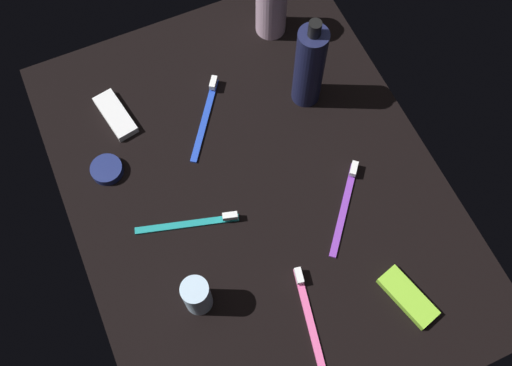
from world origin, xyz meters
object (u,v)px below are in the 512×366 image
at_px(deodorant_stick, 197,296).
at_px(snack_bar_white, 115,115).
at_px(toothbrush_blue, 206,114).
at_px(snack_bar_lime, 408,297).
at_px(lotion_bottle, 309,67).
at_px(bodywash_bottle, 271,2).
at_px(toothbrush_pink, 309,315).
at_px(cream_tin_left, 107,170).
at_px(toothbrush_teal, 194,223).
at_px(toothbrush_purple, 345,203).

bearing_deg(deodorant_stick, snack_bar_white, -177.79).
relative_size(toothbrush_blue, snack_bar_lime, 1.48).
distance_m(lotion_bottle, snack_bar_white, 0.37).
bearing_deg(bodywash_bottle, toothbrush_pink, -18.36).
bearing_deg(lotion_bottle, cream_tin_left, -89.87).
relative_size(toothbrush_pink, toothbrush_teal, 1.01).
height_order(lotion_bottle, snack_bar_lime, lotion_bottle).
xyz_separation_m(lotion_bottle, toothbrush_teal, (0.16, -0.29, -0.09)).
height_order(lotion_bottle, bodywash_bottle, lotion_bottle).
height_order(toothbrush_teal, snack_bar_white, toothbrush_teal).
bearing_deg(cream_tin_left, toothbrush_pink, 29.94).
height_order(snack_bar_white, cream_tin_left, cream_tin_left).
bearing_deg(snack_bar_white, toothbrush_pink, 8.83).
height_order(bodywash_bottle, snack_bar_lime, bodywash_bottle).
bearing_deg(lotion_bottle, deodorant_stick, -49.08).
bearing_deg(snack_bar_lime, toothbrush_blue, -175.02).
height_order(lotion_bottle, cream_tin_left, lotion_bottle).
bearing_deg(toothbrush_pink, snack_bar_white, -160.68).
relative_size(deodorant_stick, cream_tin_left, 1.57).
distance_m(toothbrush_teal, snack_bar_lime, 0.38).
bearing_deg(snack_bar_white, lotion_bottle, 63.25).
bearing_deg(toothbrush_teal, snack_bar_white, -167.80).
relative_size(snack_bar_white, snack_bar_lime, 1.00).
height_order(lotion_bottle, deodorant_stick, lotion_bottle).
height_order(bodywash_bottle, snack_bar_white, bodywash_bottle).
relative_size(bodywash_bottle, toothbrush_pink, 0.95).
xyz_separation_m(lotion_bottle, cream_tin_left, (0.00, -0.40, -0.09)).
relative_size(toothbrush_purple, toothbrush_teal, 0.83).
relative_size(bodywash_bottle, toothbrush_teal, 0.96).
distance_m(toothbrush_purple, snack_bar_white, 0.45).
bearing_deg(bodywash_bottle, toothbrush_purple, -5.50).
distance_m(toothbrush_blue, toothbrush_pink, 0.41).
height_order(toothbrush_pink, toothbrush_teal, same).
distance_m(toothbrush_blue, toothbrush_teal, 0.22).
height_order(toothbrush_teal, snack_bar_lime, toothbrush_teal).
xyz_separation_m(bodywash_bottle, snack_bar_white, (0.07, -0.35, -0.07)).
bearing_deg(snack_bar_lime, deodorant_stick, -128.56).
relative_size(lotion_bottle, cream_tin_left, 3.69).
xyz_separation_m(bodywash_bottle, snack_bar_lime, (0.59, -0.02, -0.07)).
bearing_deg(toothbrush_blue, snack_bar_white, -112.59).
height_order(toothbrush_blue, cream_tin_left, toothbrush_blue).
xyz_separation_m(deodorant_stick, toothbrush_blue, (-0.32, 0.14, -0.04)).
bearing_deg(snack_bar_lime, bodywash_bottle, 162.02).
distance_m(deodorant_stick, toothbrush_blue, 0.35).
bearing_deg(toothbrush_blue, toothbrush_teal, -27.53).
distance_m(lotion_bottle, snack_bar_lime, 0.43).
relative_size(lotion_bottle, bodywash_bottle, 1.24).
bearing_deg(deodorant_stick, toothbrush_teal, 162.57).
bearing_deg(snack_bar_white, bodywash_bottle, 90.94).
relative_size(lotion_bottle, toothbrush_purple, 1.44).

